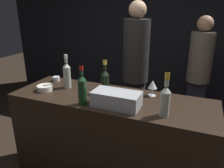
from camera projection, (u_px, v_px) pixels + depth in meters
wall_back_chalkboard at (161, 28)px, 3.80m from camera, size 6.40×0.06×2.80m
bar_counter at (111, 142)px, 2.17m from camera, size 1.88×0.63×0.96m
ice_bin_with_bottles at (117, 98)px, 1.80m from camera, size 0.40×0.20×0.13m
bowl_white at (45, 88)px, 2.16m from camera, size 0.15×0.15×0.05m
wine_glass at (153, 85)px, 2.01m from camera, size 0.08×0.08×0.15m
candle_votive at (56, 79)px, 2.45m from camera, size 0.08×0.08×0.05m
white_wine_bottle at (67, 74)px, 2.20m from camera, size 0.07×0.07×0.34m
champagne_bottle at (105, 80)px, 2.07m from camera, size 0.08×0.08×0.32m
rose_wine_bottle at (165, 99)px, 1.62m from camera, size 0.08×0.08×0.34m
red_wine_bottle_burgundy at (82, 89)px, 1.82m from camera, size 0.07×0.07×0.34m
person_in_hoodie at (199, 69)px, 3.07m from camera, size 0.32×0.32×1.65m
person_blond_tee at (135, 67)px, 2.77m from camera, size 0.32×0.32×1.83m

